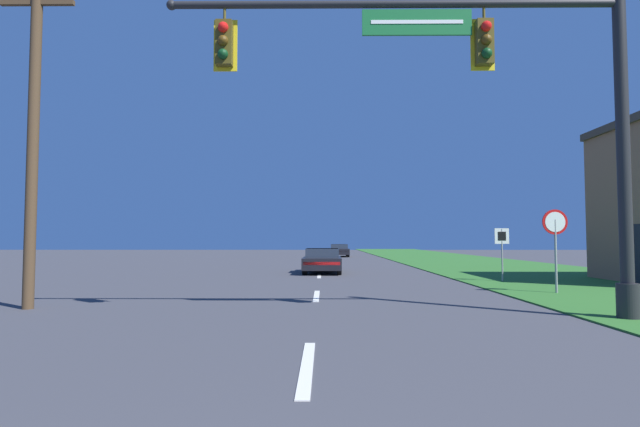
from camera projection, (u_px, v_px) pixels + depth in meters
grass_verge_right at (493, 266)px, 30.29m from camera, size 10.00×110.00×0.04m
road_center_line at (319, 276)px, 22.39m from camera, size 0.16×34.80×0.01m
signal_mast at (505, 100)px, 10.35m from camera, size 9.73×0.47×7.42m
car_ahead at (322, 260)px, 24.58m from camera, size 1.87×4.34×1.19m
far_car at (339, 250)px, 48.05m from camera, size 1.82×4.34×1.19m
stop_sign at (555, 232)px, 15.05m from camera, size 0.76×0.07×2.50m
route_sign_post at (502, 242)px, 19.25m from camera, size 0.55×0.06×2.03m
utility_pole_near at (33, 128)px, 11.95m from camera, size 1.80×0.26×8.29m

